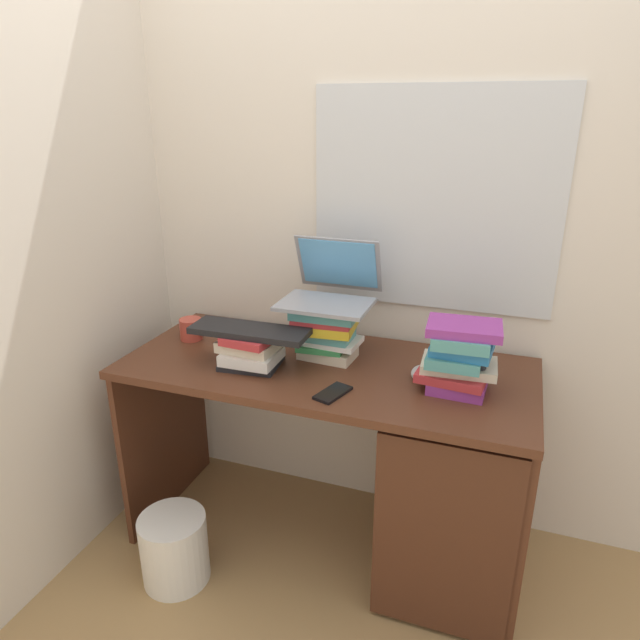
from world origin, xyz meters
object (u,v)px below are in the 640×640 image
(laptop, at_px, (331,287))
(cell_phone, at_px, (333,393))
(desk, at_px, (423,473))
(keyboard, at_px, (250,331))
(computer_mouse, at_px, (420,373))
(book_stack_keyboard_riser, at_px, (251,350))
(mug, at_px, (191,329))
(book_stack_tall, at_px, (326,329))
(wastebasket, at_px, (174,548))
(book_stack_side, at_px, (459,356))
(water_bottle, at_px, (476,364))

(laptop, relative_size, cell_phone, 2.39)
(desk, xyz_separation_m, keyboard, (-0.63, -0.08, 0.49))
(keyboard, xyz_separation_m, computer_mouse, (0.59, 0.12, -0.12))
(desk, relative_size, computer_mouse, 14.12)
(book_stack_keyboard_riser, relative_size, mug, 1.76)
(book_stack_tall, xyz_separation_m, keyboard, (-0.23, -0.17, 0.03))
(desk, xyz_separation_m, mug, (-0.96, 0.07, 0.40))
(cell_phone, bearing_deg, wastebasket, -144.63)
(book_stack_tall, bearing_deg, keyboard, -143.57)
(book_stack_tall, distance_m, book_stack_side, 0.50)
(desk, distance_m, book_stack_keyboard_riser, 0.76)
(book_stack_side, bearing_deg, desk, 176.02)
(mug, distance_m, water_bottle, 1.11)
(keyboard, relative_size, cell_phone, 3.09)
(keyboard, bearing_deg, laptop, 44.22)
(laptop, bearing_deg, cell_phone, -69.97)
(keyboard, height_order, mug, keyboard)
(computer_mouse, bearing_deg, book_stack_side, -19.17)
(desk, bearing_deg, book_stack_keyboard_riser, -173.66)
(book_stack_tall, distance_m, keyboard, 0.28)
(mug, bearing_deg, book_stack_side, -4.41)
(book_stack_keyboard_riser, bearing_deg, book_stack_side, 5.10)
(laptop, distance_m, computer_mouse, 0.45)
(book_stack_tall, xyz_separation_m, computer_mouse, (0.36, -0.05, -0.09))
(book_stack_tall, relative_size, keyboard, 0.59)
(cell_phone, bearing_deg, book_stack_side, 42.42)
(book_stack_side, xyz_separation_m, laptop, (-0.49, 0.16, 0.14))
(keyboard, xyz_separation_m, wastebasket, (-0.21, -0.28, -0.78))
(book_stack_keyboard_riser, xyz_separation_m, laptop, (0.22, 0.22, 0.19))
(book_stack_side, height_order, water_bottle, book_stack_side)
(book_stack_side, relative_size, computer_mouse, 2.51)
(book_stack_side, relative_size, wastebasket, 0.98)
(book_stack_side, xyz_separation_m, mug, (-1.05, 0.08, -0.08))
(laptop, bearing_deg, mug, -172.28)
(computer_mouse, relative_size, wastebasket, 0.39)
(keyboard, distance_m, cell_phone, 0.38)
(mug, bearing_deg, keyboard, -24.26)
(desk, distance_m, book_stack_tall, 0.62)
(cell_phone, bearing_deg, mug, 176.95)
(book_stack_tall, bearing_deg, mug, -178.46)
(computer_mouse, bearing_deg, desk, -43.03)
(book_stack_tall, relative_size, book_stack_keyboard_riser, 1.13)
(book_stack_side, bearing_deg, computer_mouse, 160.83)
(book_stack_keyboard_riser, distance_m, water_bottle, 0.77)
(desk, relative_size, book_stack_tall, 5.95)
(laptop, distance_m, mug, 0.60)
(mug, distance_m, cell_phone, 0.73)
(book_stack_keyboard_riser, distance_m, cell_phone, 0.37)
(keyboard, relative_size, wastebasket, 1.58)
(book_stack_side, bearing_deg, wastebasket, -159.12)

